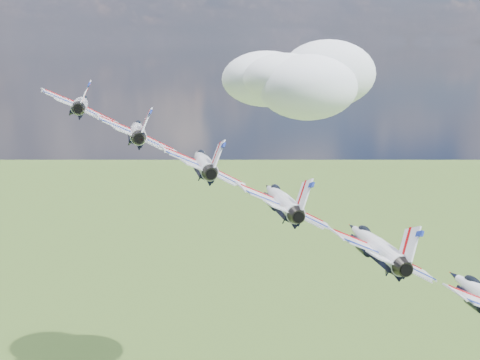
{
  "coord_description": "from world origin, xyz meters",
  "views": [
    {
      "loc": [
        2.5,
        -70.14,
        173.09
      ],
      "look_at": [
        8.25,
        -4.18,
        159.39
      ],
      "focal_mm": 50.0,
      "sensor_mm": 36.0,
      "label": 1
    }
  ],
  "objects_px": {
    "jet_1": "(137,131)",
    "jet_2": "(203,162)",
    "jet_0": "(81,104)",
    "jet_3": "(281,200)",
    "jet_4": "(375,245)"
  },
  "relations": [
    {
      "from": "jet_1",
      "to": "jet_2",
      "type": "distance_m",
      "value": 10.63
    },
    {
      "from": "jet_0",
      "to": "jet_3",
      "type": "distance_m",
      "value": 31.88
    },
    {
      "from": "jet_0",
      "to": "jet_3",
      "type": "height_order",
      "value": "jet_0"
    },
    {
      "from": "jet_1",
      "to": "jet_3",
      "type": "bearing_deg",
      "value": -50.29
    },
    {
      "from": "jet_0",
      "to": "jet_2",
      "type": "bearing_deg",
      "value": -50.29
    },
    {
      "from": "jet_1",
      "to": "jet_2",
      "type": "xyz_separation_m",
      "value": [
        7.27,
        -7.34,
        -2.49
      ]
    },
    {
      "from": "jet_0",
      "to": "jet_4",
      "type": "distance_m",
      "value": 42.5
    },
    {
      "from": "jet_1",
      "to": "jet_2",
      "type": "height_order",
      "value": "jet_1"
    },
    {
      "from": "jet_1",
      "to": "jet_4",
      "type": "height_order",
      "value": "jet_1"
    },
    {
      "from": "jet_1",
      "to": "jet_4",
      "type": "xyz_separation_m",
      "value": [
        21.8,
        -22.02,
        -7.47
      ]
    },
    {
      "from": "jet_0",
      "to": "jet_4",
      "type": "height_order",
      "value": "jet_0"
    },
    {
      "from": "jet_0",
      "to": "jet_1",
      "type": "bearing_deg",
      "value": -50.29
    },
    {
      "from": "jet_1",
      "to": "jet_3",
      "type": "relative_size",
      "value": 1.0
    },
    {
      "from": "jet_2",
      "to": "jet_4",
      "type": "xyz_separation_m",
      "value": [
        14.54,
        -14.68,
        -4.98
      ]
    },
    {
      "from": "jet_1",
      "to": "jet_4",
      "type": "relative_size",
      "value": 1.0
    }
  ]
}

